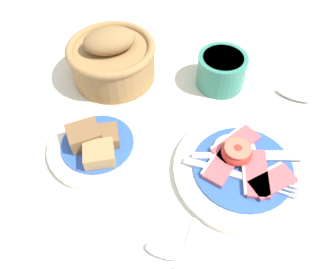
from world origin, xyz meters
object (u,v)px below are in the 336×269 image
object	(u,v)px
sugar_cup	(221,70)
bread_basket	(112,58)
breakfast_plate	(242,166)
teaspoon_stray	(281,91)
bread_plate	(97,144)
teaspoon_near_cup	(151,247)

from	to	relation	value
sugar_cup	bread_basket	xyz separation A→B (m)	(-0.22, 0.02, 0.01)
breakfast_plate	teaspoon_stray	xyz separation A→B (m)	(0.11, 0.18, -0.01)
bread_plate	teaspoon_stray	size ratio (longest dim) A/B	0.98
bread_plate	bread_basket	size ratio (longest dim) A/B	0.99
breakfast_plate	bread_plate	distance (m)	0.25
breakfast_plate	bread_basket	world-z (taller)	bread_basket
teaspoon_stray	bread_basket	bearing A→B (deg)	-161.33
teaspoon_near_cup	teaspoon_stray	bearing A→B (deg)	61.75
breakfast_plate	teaspoon_stray	distance (m)	0.21
breakfast_plate	teaspoon_near_cup	world-z (taller)	breakfast_plate
bread_basket	bread_plate	bearing A→B (deg)	-93.99
breakfast_plate	sugar_cup	distance (m)	0.22
breakfast_plate	sugar_cup	bearing A→B (deg)	93.50
breakfast_plate	bread_basket	distance (m)	0.34
bread_plate	sugar_cup	bearing A→B (deg)	35.50
bread_plate	bread_basket	world-z (taller)	bread_basket
teaspoon_stray	teaspoon_near_cup	bearing A→B (deg)	-101.55
breakfast_plate	sugar_cup	size ratio (longest dim) A/B	2.35
bread_basket	teaspoon_near_cup	size ratio (longest dim) A/B	0.92
sugar_cup	teaspoon_near_cup	xyz separation A→B (m)	(-0.14, -0.34, -0.03)
sugar_cup	teaspoon_stray	bearing A→B (deg)	-14.06
sugar_cup	teaspoon_stray	world-z (taller)	sugar_cup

